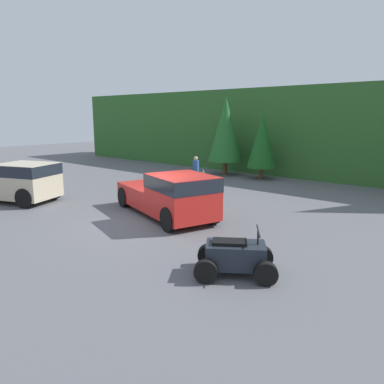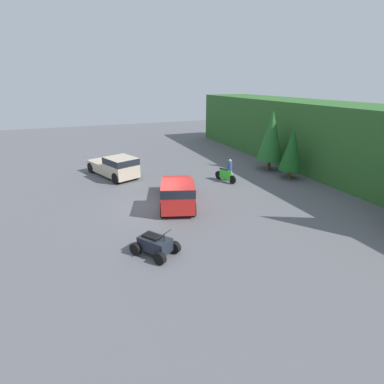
{
  "view_description": "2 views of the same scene",
  "coord_description": "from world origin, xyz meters",
  "px_view_note": "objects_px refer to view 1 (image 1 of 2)",
  "views": [
    {
      "loc": [
        9.95,
        -9.08,
        3.92
      ],
      "look_at": [
        0.44,
        1.95,
        0.95
      ],
      "focal_mm": 35.0,
      "sensor_mm": 36.0,
      "label": 1
    },
    {
      "loc": [
        16.72,
        -4.56,
        7.46
      ],
      "look_at": [
        0.44,
        1.95,
        0.95
      ],
      "focal_mm": 28.0,
      "sensor_mm": 36.0,
      "label": 2
    }
  ],
  "objects_px": {
    "pickup_truck_red": "(171,194)",
    "dirt_bike": "(193,180)",
    "rider_person": "(196,170)",
    "pickup_truck_second": "(12,181)",
    "quad_atv": "(235,257)"
  },
  "relations": [
    {
      "from": "pickup_truck_red",
      "to": "dirt_bike",
      "type": "relative_size",
      "value": 2.66
    },
    {
      "from": "pickup_truck_second",
      "to": "dirt_bike",
      "type": "xyz_separation_m",
      "value": [
        4.34,
        7.83,
        -0.46
      ]
    },
    {
      "from": "pickup_truck_second",
      "to": "rider_person",
      "type": "xyz_separation_m",
      "value": [
        4.2,
        8.26,
        -0.02
      ]
    },
    {
      "from": "quad_atv",
      "to": "pickup_truck_red",
      "type": "bearing_deg",
      "value": 115.39
    },
    {
      "from": "quad_atv",
      "to": "rider_person",
      "type": "height_order",
      "value": "rider_person"
    },
    {
      "from": "pickup_truck_second",
      "to": "quad_atv",
      "type": "bearing_deg",
      "value": -22.24
    },
    {
      "from": "pickup_truck_red",
      "to": "quad_atv",
      "type": "distance_m",
      "value": 5.68
    },
    {
      "from": "dirt_bike",
      "to": "rider_person",
      "type": "height_order",
      "value": "rider_person"
    },
    {
      "from": "pickup_truck_second",
      "to": "quad_atv",
      "type": "distance_m",
      "value": 12.58
    },
    {
      "from": "dirt_bike",
      "to": "quad_atv",
      "type": "bearing_deg",
      "value": -61.3
    },
    {
      "from": "pickup_truck_red",
      "to": "rider_person",
      "type": "relative_size",
      "value": 3.3
    },
    {
      "from": "quad_atv",
      "to": "rider_person",
      "type": "distance_m",
      "value": 11.85
    },
    {
      "from": "rider_person",
      "to": "dirt_bike",
      "type": "bearing_deg",
      "value": -93.08
    },
    {
      "from": "pickup_truck_red",
      "to": "dirt_bike",
      "type": "bearing_deg",
      "value": 140.81
    },
    {
      "from": "pickup_truck_red",
      "to": "pickup_truck_second",
      "type": "height_order",
      "value": "same"
    }
  ]
}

